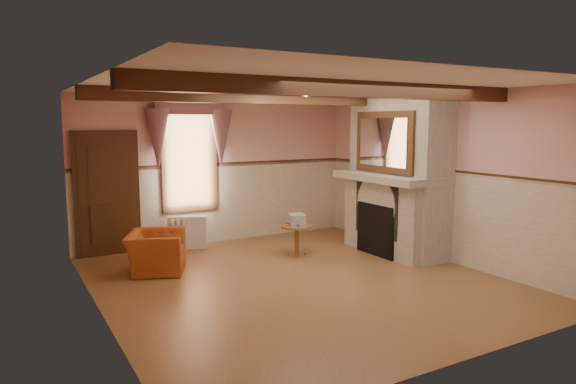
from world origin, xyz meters
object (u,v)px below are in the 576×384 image
radiator (188,232)px  mantel_clock (363,165)px  bowl (392,171)px  armchair (156,252)px  side_table (297,241)px  oil_lamp (379,164)px

radiator → mantel_clock: bearing=-1.5°
bowl → mantel_clock: size_ratio=1.56×
armchair → side_table: (2.35, -0.32, -0.03)m
mantel_clock → oil_lamp: (0.00, -0.46, 0.04)m
bowl → oil_lamp: (0.00, 0.34, 0.09)m
armchair → mantel_clock: mantel_clock is taller
radiator → mantel_clock: size_ratio=2.92×
armchair → radiator: armchair is taller
armchair → bowl: bearing=-80.0°
bowl → armchair: bearing=166.5°
armchair → radiator: size_ratio=1.36×
armchair → bowl: size_ratio=2.54×
mantel_clock → side_table: bearing=-173.6°
side_table → radiator: size_ratio=0.79×
bowl → oil_lamp: 0.35m
armchair → side_table: 2.38m
side_table → bowl: 2.06m
armchair → side_table: armchair is taller
bowl → side_table: bearing=158.3°
mantel_clock → radiator: bearing=156.2°
armchair → mantel_clock: (3.91, -0.15, 1.21)m
side_table → armchair: bearing=172.3°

